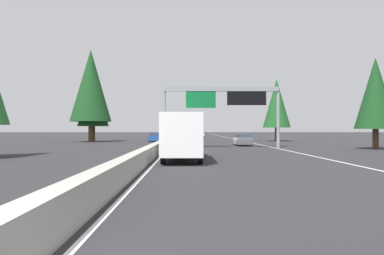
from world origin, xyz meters
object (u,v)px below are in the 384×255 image
(box_truck_distant_b, at_px, (182,135))
(pickup_mid_right, at_px, (200,133))
(sign_gantry_overhead, at_px, (223,99))
(sedan_far_center, at_px, (186,137))
(bus_distant_a, at_px, (182,132))
(sedan_far_left, at_px, (243,140))
(conifer_right_near, at_px, (376,93))
(conifer_left_mid, at_px, (93,99))
(oncoming_near, at_px, (155,137))
(conifer_right_mid, at_px, (277,103))
(conifer_left_near, at_px, (91,86))

(box_truck_distant_b, distance_m, pickup_mid_right, 67.48)
(box_truck_distant_b, bearing_deg, sign_gantry_overhead, -15.08)
(sedan_far_center, bearing_deg, bus_distant_a, 179.04)
(sign_gantry_overhead, height_order, bus_distant_a, sign_gantry_overhead)
(sign_gantry_overhead, height_order, sedan_far_left, sign_gantry_overhead)
(bus_distant_a, relative_size, sedan_far_center, 2.61)
(sign_gantry_overhead, distance_m, sedan_far_center, 25.70)
(bus_distant_a, distance_m, conifer_right_near, 20.92)
(conifer_right_near, height_order, conifer_left_mid, conifer_left_mid)
(pickup_mid_right, bearing_deg, sedan_far_left, -175.47)
(bus_distant_a, bearing_deg, oncoming_near, 16.06)
(sign_gantry_overhead, relative_size, sedan_far_center, 2.88)
(bus_distant_a, height_order, sedan_far_center, bus_distant_a)
(sedan_far_left, height_order, conifer_right_mid, conifer_right_mid)
(bus_distant_a, relative_size, conifer_left_mid, 1.02)
(pickup_mid_right, bearing_deg, conifer_right_mid, -159.42)
(conifer_right_near, xyz_separation_m, conifer_left_near, (21.19, 34.08, 3.24))
(box_truck_distant_b, height_order, oncoming_near, box_truck_distant_b)
(conifer_left_near, relative_size, conifer_left_mid, 1.29)
(sign_gantry_overhead, height_order, sedan_far_center, sign_gantry_overhead)
(box_truck_distant_b, height_order, conifer_right_near, conifer_right_near)
(sedan_far_center, relative_size, conifer_left_mid, 0.39)
(sedan_far_left, height_order, conifer_left_near, conifer_left_near)
(sign_gantry_overhead, relative_size, bus_distant_a, 1.10)
(sign_gantry_overhead, bearing_deg, oncoming_near, 24.61)
(sign_gantry_overhead, xyz_separation_m, oncoming_near, (19.78, 9.06, -4.55))
(conifer_left_mid, bearing_deg, conifer_right_near, -123.50)
(bus_distant_a, height_order, sedan_far_left, bus_distant_a)
(box_truck_distant_b, xyz_separation_m, pickup_mid_right, (67.39, -3.50, -0.70))
(sign_gantry_overhead, relative_size, sedan_far_left, 2.88)
(pickup_mid_right, relative_size, conifer_right_mid, 0.55)
(sign_gantry_overhead, xyz_separation_m, sedan_far_left, (5.51, -2.98, -4.55))
(bus_distant_a, distance_m, conifer_left_near, 21.85)
(bus_distant_a, relative_size, conifer_right_near, 1.25)
(conifer_right_mid, bearing_deg, sedan_far_center, 74.70)
(box_truck_distant_b, bearing_deg, conifer_right_mid, -22.59)
(box_truck_distant_b, relative_size, conifer_right_mid, 0.83)
(box_truck_distant_b, bearing_deg, bus_distant_a, 0.70)
(conifer_right_near, height_order, conifer_right_mid, conifer_right_mid)
(pickup_mid_right, xyz_separation_m, conifer_left_mid, (-32.23, 18.30, 5.91))
(sedan_far_center, distance_m, sedan_far_left, 20.69)
(sign_gantry_overhead, distance_m, pickup_mid_right, 52.04)
(bus_distant_a, bearing_deg, conifer_left_near, 45.00)
(conifer_right_near, distance_m, conifer_left_near, 40.26)
(sign_gantry_overhead, bearing_deg, bus_distant_a, 50.25)
(conifer_right_mid, height_order, conifer_left_mid, conifer_left_mid)
(conifer_right_near, bearing_deg, sign_gantry_overhead, 79.07)
(conifer_left_mid, bearing_deg, sedan_far_center, -70.30)
(conifer_right_near, height_order, conifer_left_near, conifer_left_near)
(bus_distant_a, relative_size, conifer_right_mid, 1.12)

